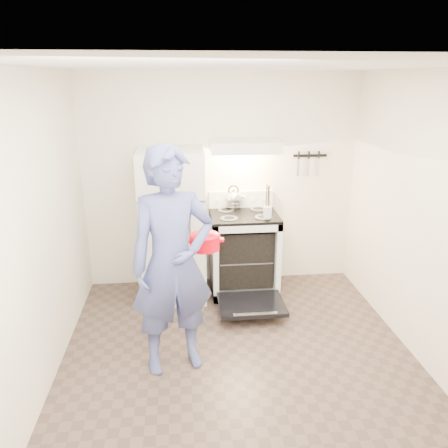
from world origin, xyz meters
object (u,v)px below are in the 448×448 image
Objects in this scene: dutch_oven at (205,242)px; stove_body at (244,254)px; person at (173,263)px; tea_kettle at (233,197)px; refrigerator at (173,225)px.

stove_body is at bearing 64.73° from dutch_oven.
dutch_oven is at bearing -115.27° from stove_body.
person is 5.78× the size of dutch_oven.
stove_body is 3.24× the size of tea_kettle.
dutch_oven is at bearing -74.38° from refrigerator.
person reaches higher than dutch_oven.
refrigerator reaches higher than dutch_oven.
refrigerator reaches higher than stove_body.
refrigerator is 1.85× the size of stove_body.
refrigerator is at bearing -178.23° from stove_body.
person is at bearing -113.84° from tea_kettle.
stove_body is 2.73× the size of dutch_oven.
tea_kettle is at bearing 72.39° from dutch_oven.
tea_kettle is at bearing 18.99° from refrigerator.
dutch_oven is (0.30, -1.06, 0.19)m from refrigerator.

